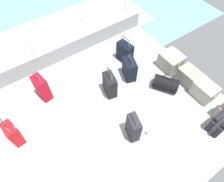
# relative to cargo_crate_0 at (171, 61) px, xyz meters

# --- Properties ---
(ground_plane) EXTENTS (4.40, 5.20, 0.06)m
(ground_plane) POSITION_rel_cargo_crate_0_xyz_m (0.30, -2.18, -0.23)
(ground_plane) COLOR #939699
(gunwale_port) EXTENTS (0.06, 5.20, 0.45)m
(gunwale_port) POSITION_rel_cargo_crate_0_xyz_m (-1.87, -2.18, 0.02)
(gunwale_port) COLOR #939699
(gunwale_port) RESTS_ON ground_plane
(railing_port) EXTENTS (0.04, 4.20, 1.02)m
(railing_port) POSITION_rel_cargo_crate_0_xyz_m (-1.87, -2.18, 0.58)
(railing_port) COLOR silver
(railing_port) RESTS_ON ground_plane
(sea_wake) EXTENTS (12.00, 12.00, 0.01)m
(sea_wake) POSITION_rel_cargo_crate_0_xyz_m (-3.30, -2.18, -0.54)
(sea_wake) COLOR #6B99A8
(sea_wake) RESTS_ON ground_plane
(cargo_crate_0) EXTENTS (0.56, 0.49, 0.41)m
(cargo_crate_0) POSITION_rel_cargo_crate_0_xyz_m (0.00, 0.00, 0.00)
(cargo_crate_0) COLOR #9E9989
(cargo_crate_0) RESTS_ON ground_plane
(cargo_crate_1) EXTENTS (0.64, 0.38, 0.38)m
(cargo_crate_1) POSITION_rel_cargo_crate_0_xyz_m (0.67, 0.01, -0.02)
(cargo_crate_1) COLOR gray
(cargo_crate_1) RESTS_ON ground_plane
(cargo_crate_2) EXTENTS (0.55, 0.39, 0.40)m
(cargo_crate_2) POSITION_rel_cargo_crate_0_xyz_m (1.14, -0.03, -0.00)
(cargo_crate_2) COLOR #9E9989
(cargo_crate_2) RESTS_ON ground_plane
(suitcase_0) EXTENTS (0.40, 0.27, 0.78)m
(suitcase_0) POSITION_rel_cargo_crate_0_xyz_m (-1.00, -3.12, 0.13)
(suitcase_0) COLOR #B70C1E
(suitcase_0) RESTS_ON ground_plane
(suitcase_1) EXTENTS (0.38, 0.23, 0.77)m
(suitcase_1) POSITION_rel_cargo_crate_0_xyz_m (-0.32, -4.04, 0.08)
(suitcase_1) COLOR red
(suitcase_1) RESTS_ON ground_plane
(suitcase_2) EXTENTS (0.39, 0.27, 0.84)m
(suitcase_2) POSITION_rel_cargo_crate_0_xyz_m (0.96, -2.02, 0.12)
(suitcase_2) COLOR black
(suitcase_2) RESTS_ON ground_plane
(suitcase_3) EXTENTS (0.44, 0.29, 0.79)m
(suitcase_3) POSITION_rel_cargo_crate_0_xyz_m (-0.21, -1.78, 0.09)
(suitcase_3) COLOR black
(suitcase_3) RESTS_ON ground_plane
(suitcase_4) EXTENTS (0.50, 0.37, 0.66)m
(suitcase_4) POSITION_rel_cargo_crate_0_xyz_m (-0.35, -1.10, 0.07)
(suitcase_4) COLOR black
(suitcase_4) RESTS_ON ground_plane
(suitcase_5) EXTENTS (0.46, 0.28, 0.76)m
(suitcase_5) POSITION_rel_cargo_crate_0_xyz_m (-0.88, -0.84, 0.07)
(suitcase_5) COLOR black
(suitcase_5) RESTS_ON ground_plane
(duffel_bag) EXTENTS (0.68, 0.60, 0.48)m
(duffel_bag) POSITION_rel_cargo_crate_0_xyz_m (0.45, -0.60, -0.04)
(duffel_bag) COLOR black
(duffel_bag) RESTS_ON ground_plane
(paper_cup) EXTENTS (0.08, 0.08, 0.10)m
(paper_cup) POSITION_rel_cargo_crate_0_xyz_m (1.13, -1.73, -0.15)
(paper_cup) COLOR white
(paper_cup) RESTS_ON ground_plane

